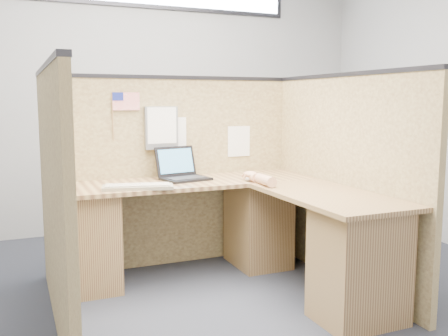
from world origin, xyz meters
name	(u,v)px	position (x,y,z in m)	size (l,w,h in m)	color
floor	(222,306)	(0.00, 0.00, 0.00)	(5.00, 5.00, 0.00)	#21232E
wall_back	(138,94)	(0.00, 2.25, 1.40)	(5.00, 5.00, 0.00)	#A8ABAE
cubicle_partitions	(199,181)	(0.00, 0.43, 0.77)	(2.06, 1.83, 1.53)	brown
l_desk	(230,234)	(0.18, 0.29, 0.39)	(1.95, 1.75, 0.73)	brown
laptop	(183,171)	(0.00, 0.78, 0.79)	(0.38, 0.39, 0.24)	black
keyboard	(138,187)	(-0.43, 0.48, 0.75)	(0.50, 0.27, 0.03)	gray
mouse	(250,178)	(0.43, 0.48, 0.75)	(0.11, 0.07, 0.05)	silver
hand_forearm	(260,178)	(0.45, 0.34, 0.77)	(0.11, 0.40, 0.08)	tan
blue_poster	(59,95)	(-0.88, 0.97, 1.37)	(0.19, 0.00, 0.25)	navy
american_flag	(123,103)	(-0.42, 0.96, 1.31)	(0.21, 0.01, 0.36)	olive
file_holder	(161,128)	(-0.12, 0.94, 1.12)	(0.26, 0.05, 0.34)	slate
paper_left	(173,135)	(-0.02, 0.97, 1.06)	(0.23, 0.00, 0.29)	white
paper_right	(239,141)	(0.56, 0.97, 0.99)	(0.20, 0.00, 0.26)	white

